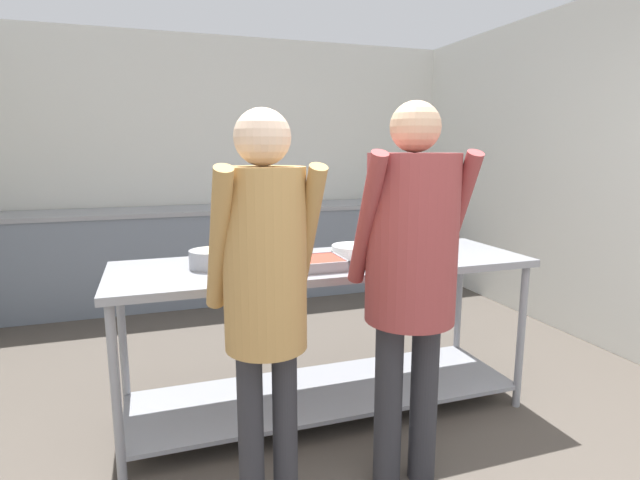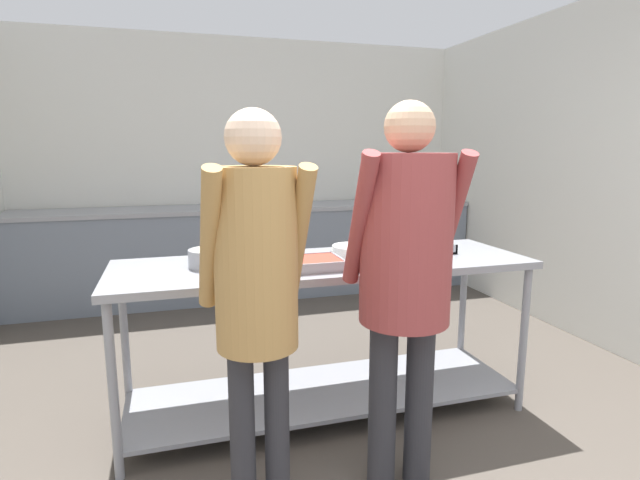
# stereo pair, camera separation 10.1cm
# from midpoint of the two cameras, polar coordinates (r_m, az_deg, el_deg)

# --- Properties ---
(wall_rear) EXTENTS (4.78, 0.06, 2.65)m
(wall_rear) POSITION_cam_midpoint_polar(r_m,az_deg,el_deg) (5.49, -9.95, 8.28)
(wall_rear) COLOR silver
(wall_rear) RESTS_ON ground_plane
(wall_right) EXTENTS (0.06, 4.51, 2.65)m
(wall_right) POSITION_cam_midpoint_polar(r_m,az_deg,el_deg) (4.55, 26.30, 6.97)
(wall_right) COLOR silver
(wall_right) RESTS_ON ground_plane
(back_counter) EXTENTS (4.62, 0.65, 0.94)m
(back_counter) POSITION_cam_midpoint_polar(r_m,az_deg,el_deg) (5.23, -9.03, -1.25)
(back_counter) COLOR slate
(back_counter) RESTS_ON ground_plane
(serving_counter) EXTENTS (2.29, 0.73, 0.90)m
(serving_counter) POSITION_cam_midpoint_polar(r_m,az_deg,el_deg) (2.84, -0.38, -8.11)
(serving_counter) COLOR gray
(serving_counter) RESTS_ON ground_plane
(sauce_pan) EXTENTS (0.36, 0.22, 0.09)m
(sauce_pan) POSITION_cam_midpoint_polar(r_m,az_deg,el_deg) (2.67, -13.38, -2.03)
(sauce_pan) COLOR gray
(sauce_pan) RESTS_ON serving_counter
(serving_tray_vegetables) EXTENTS (0.44, 0.26, 0.05)m
(serving_tray_vegetables) POSITION_cam_midpoint_polar(r_m,az_deg,el_deg) (2.57, -3.27, -2.83)
(serving_tray_vegetables) COLOR gray
(serving_tray_vegetables) RESTS_ON serving_counter
(plate_stack) EXTENTS (0.26, 0.26, 0.06)m
(plate_stack) POSITION_cam_midpoint_polar(r_m,az_deg,el_deg) (2.90, 2.83, -1.19)
(plate_stack) COLOR white
(plate_stack) RESTS_ON serving_counter
(serving_tray_roast) EXTENTS (0.44, 0.28, 0.05)m
(serving_tray_roast) POSITION_cam_midpoint_polar(r_m,az_deg,el_deg) (3.07, 9.48, -0.77)
(serving_tray_roast) COLOR gray
(serving_tray_roast) RESTS_ON serving_counter
(guest_serving_left) EXTENTS (0.43, 0.34, 1.66)m
(guest_serving_left) POSITION_cam_midpoint_polar(r_m,az_deg,el_deg) (1.91, -7.81, -4.15)
(guest_serving_left) COLOR #2D2D33
(guest_serving_left) RESTS_ON ground_plane
(guest_serving_right) EXTENTS (0.50, 0.39, 1.70)m
(guest_serving_right) POSITION_cam_midpoint_polar(r_m,az_deg,el_deg) (2.15, 9.04, -2.19)
(guest_serving_right) COLOR #2D2D33
(guest_serving_right) RESTS_ON ground_plane
(water_bottle) EXTENTS (0.07, 0.07, 0.24)m
(water_bottle) POSITION_cam_midpoint_polar(r_m,az_deg,el_deg) (5.51, 6.25, 5.47)
(water_bottle) COLOR #23602D
(water_bottle) RESTS_ON back_counter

